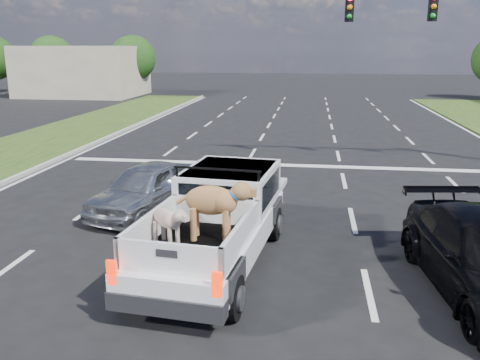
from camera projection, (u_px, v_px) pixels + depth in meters
The scene contains 8 objects.
ground at pixel (271, 287), 9.29m from camera, with size 160.00×160.00×0.00m, color black.
road_markings at pixel (288, 190), 15.58m from camera, with size 17.75×60.00×0.01m.
curb_left at pixel (5, 182), 16.25m from camera, with size 0.15×60.00×0.14m, color #A29E94.
building_left at pixel (83, 71), 45.93m from camera, with size 10.00×8.00×4.40m, color beige.
tree_far_b at pixel (52, 58), 48.12m from camera, with size 4.20×4.20×5.40m.
tree_far_c at pixel (133, 58), 47.03m from camera, with size 4.20×4.20×5.40m.
pickup_truck at pixel (217, 219), 10.14m from camera, with size 2.44×5.43×1.97m.
silver_sedan at pixel (147, 188), 13.38m from camera, with size 1.56×3.88×1.32m, color #B4B7BB.
Camera 1 is at (0.62, -8.49, 4.25)m, focal length 38.00 mm.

